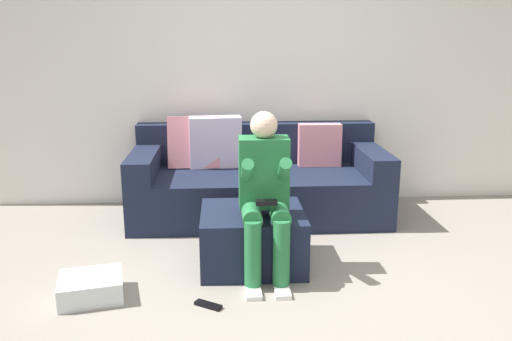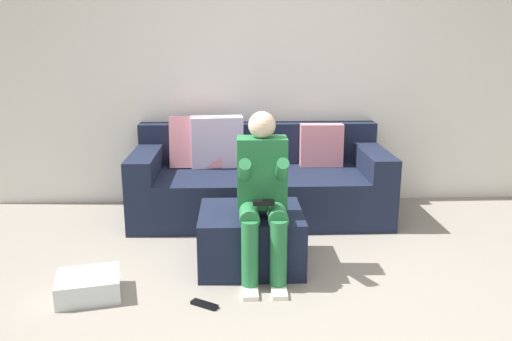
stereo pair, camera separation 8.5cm
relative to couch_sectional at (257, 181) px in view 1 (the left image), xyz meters
The scene contains 7 objects.
ground_plane 1.73m from the couch_sectional, 85.13° to the right, with size 8.18×8.18×0.00m, color gray.
wall_back 1.16m from the couch_sectional, 73.16° to the left, with size 6.29×0.10×2.72m, color silver.
couch_sectional is the anchor object (origin of this frame).
ottoman 1.13m from the couch_sectional, 95.38° to the right, with size 0.73×0.66×0.41m, color #192138.
person_seated 1.33m from the couch_sectional, 91.43° to the right, with size 0.34×0.58×1.13m.
storage_bin 1.96m from the couch_sectional, 126.49° to the right, with size 0.39×0.34×0.15m, color silver.
remote_near_ottoman 1.80m from the couch_sectional, 103.47° to the right, with size 0.18×0.05×0.02m, color black.
Camera 1 is at (-0.45, -2.97, 1.62)m, focal length 36.86 mm.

